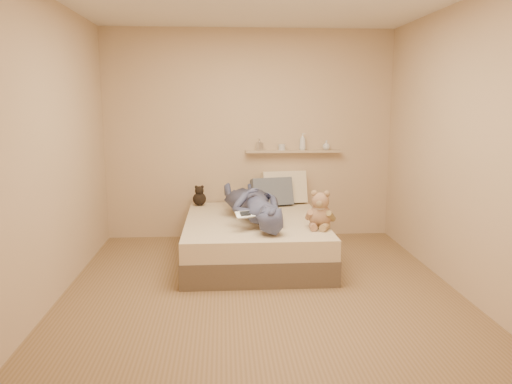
{
  "coord_description": "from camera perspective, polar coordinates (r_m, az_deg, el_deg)",
  "views": [
    {
      "loc": [
        -0.33,
        -4.38,
        1.71
      ],
      "look_at": [
        0.0,
        0.65,
        0.8
      ],
      "focal_mm": 35.0,
      "sensor_mm": 36.0,
      "label": 1
    }
  ],
  "objects": [
    {
      "name": "pillow_cream",
      "position": [
        6.27,
        3.23,
        0.49
      ],
      "size": [
        0.58,
        0.33,
        0.43
      ],
      "primitive_type": "cube",
      "rotation": [
        -0.25,
        0.0,
        0.14
      ],
      "color": "beige",
      "rests_on": "bed"
    },
    {
      "name": "shelf_bottles",
      "position": [
        6.31,
        4.97,
        5.48
      ],
      "size": [
        0.94,
        0.1,
        0.21
      ],
      "color": "silver",
      "rests_on": "wall_shelf"
    },
    {
      "name": "teddy_bear",
      "position": [
        5.08,
        7.34,
        -2.34
      ],
      "size": [
        0.31,
        0.32,
        0.39
      ],
      "color": "tan",
      "rests_on": "bed"
    },
    {
      "name": "wall_shelf",
      "position": [
        6.31,
        4.29,
        4.66
      ],
      "size": [
        1.2,
        0.12,
        0.03
      ],
      "primitive_type": "cube",
      "color": "tan",
      "rests_on": "wall_back"
    },
    {
      "name": "person",
      "position": [
        5.37,
        -0.35,
        -1.32
      ],
      "size": [
        0.83,
        1.62,
        0.37
      ],
      "primitive_type": "imported",
      "rotation": [
        0.0,
        0.0,
        3.32
      ],
      "color": "#464C6F",
      "rests_on": "bed"
    },
    {
      "name": "dark_plush",
      "position": [
        6.19,
        -6.48,
        -0.55
      ],
      "size": [
        0.16,
        0.16,
        0.25
      ],
      "color": "black",
      "rests_on": "bed"
    },
    {
      "name": "game_console",
      "position": [
        4.9,
        -1.25,
        -2.59
      ],
      "size": [
        0.21,
        0.14,
        0.07
      ],
      "color": "silver",
      "rests_on": "bed"
    },
    {
      "name": "pillow_grey",
      "position": [
        6.12,
        1.83,
        -0.02
      ],
      "size": [
        0.54,
        0.34,
        0.37
      ],
      "primitive_type": "cube",
      "rotation": [
        -0.31,
        0.0,
        0.21
      ],
      "color": "#575B6A",
      "rests_on": "bed"
    },
    {
      "name": "bed",
      "position": [
        5.52,
        -0.19,
        -5.38
      ],
      "size": [
        1.5,
        1.9,
        0.45
      ],
      "color": "brown",
      "rests_on": "floor"
    },
    {
      "name": "room",
      "position": [
        4.41,
        0.56,
        4.91
      ],
      "size": [
        3.8,
        3.8,
        3.8
      ],
      "color": "olive",
      "rests_on": "ground"
    }
  ]
}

